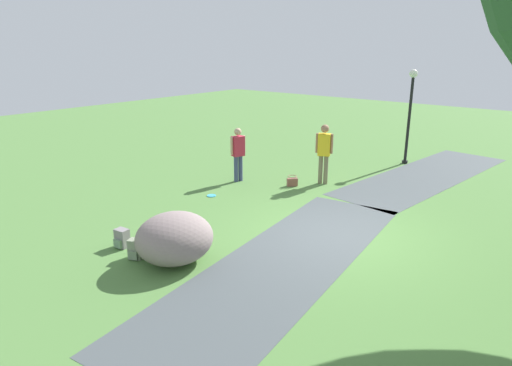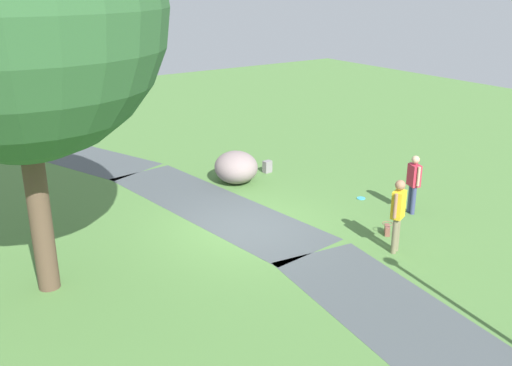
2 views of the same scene
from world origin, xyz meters
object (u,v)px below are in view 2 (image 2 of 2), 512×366
lawn_boulder (236,167)px  frisbee_on_grass (361,198)px  backpack_by_boulder (248,169)px  spare_backpack_on_lawn (267,167)px  man_near_boulder (414,180)px  handbag_on_grass (387,229)px  large_shade_tree (11,9)px  woman_with_handbag (398,210)px

lawn_boulder → frisbee_on_grass: bearing=-145.7°
lawn_boulder → backpack_by_boulder: size_ratio=4.74×
spare_backpack_on_lawn → frisbee_on_grass: bearing=-166.3°
man_near_boulder → lawn_boulder: bearing=28.2°
lawn_boulder → spare_backpack_on_lawn: lawn_boulder is taller
lawn_boulder → handbag_on_grass: (-5.52, -1.03, -0.36)m
large_shade_tree → man_near_boulder: large_shade_tree is taller
frisbee_on_grass → large_shade_tree: bearing=89.9°
lawn_boulder → man_near_boulder: (-4.90, -2.63, 0.46)m
spare_backpack_on_lawn → frisbee_on_grass: spare_backpack_on_lawn is taller
woman_with_handbag → frisbee_on_grass: 3.65m
man_near_boulder → spare_backpack_on_lawn: size_ratio=4.16×
large_shade_tree → lawn_boulder: size_ratio=4.48×
woman_with_handbag → spare_backpack_on_lawn: bearing=-8.2°
spare_backpack_on_lawn → woman_with_handbag: bearing=171.8°
large_shade_tree → man_near_boulder: size_ratio=5.11×
spare_backpack_on_lawn → frisbee_on_grass: size_ratio=1.58×
man_near_boulder → frisbee_on_grass: man_near_boulder is taller
lawn_boulder → spare_backpack_on_lawn: size_ratio=4.74×
woman_with_handbag → backpack_by_boulder: woman_with_handbag is taller
lawn_boulder → spare_backpack_on_lawn: (0.25, -1.39, -0.31)m
woman_with_handbag → lawn_boulder: bearing=4.0°
woman_with_handbag → backpack_by_boulder: size_ratio=4.54×
man_near_boulder → handbag_on_grass: 1.90m
man_near_boulder → frisbee_on_grass: bearing=13.0°
woman_with_handbag → spare_backpack_on_lawn: woman_with_handbag is taller
woman_with_handbag → large_shade_tree: bearing=67.6°
frisbee_on_grass → lawn_boulder: bearing=34.3°
lawn_boulder → woman_with_handbag: 6.35m
man_near_boulder → frisbee_on_grass: size_ratio=6.57×
handbag_on_grass → spare_backpack_on_lawn: (5.77, -0.37, 0.05)m
large_shade_tree → man_near_boulder: 10.69m
woman_with_handbag → backpack_by_boulder: (6.70, -0.29, -0.87)m
large_shade_tree → handbag_on_grass: (-2.21, -7.86, -5.52)m
woman_with_handbag → handbag_on_grass: woman_with_handbag is taller
woman_with_handbag → man_near_boulder: woman_with_handbag is taller
large_shade_tree → spare_backpack_on_lawn: 10.51m
handbag_on_grass → spare_backpack_on_lawn: bearing=-3.6°
woman_with_handbag → man_near_boulder: 2.60m
backpack_by_boulder → spare_backpack_on_lawn: same height
man_near_boulder → spare_backpack_on_lawn: bearing=13.5°
large_shade_tree → lawn_boulder: bearing=-64.1°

